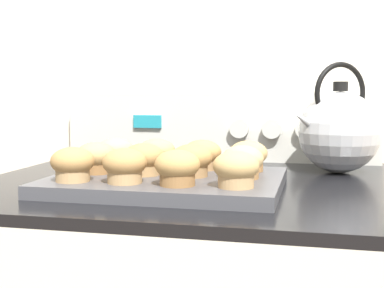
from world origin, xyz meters
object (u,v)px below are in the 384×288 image
muffin_r2_c1 (157,153)px  muffin_r0_c0 (73,164)px  muffin_r0_c3 (236,169)px  muffin_r1_c1 (144,159)px  muffin_r1_c0 (96,158)px  muffin_pan (167,182)px  muffin_r2_c0 (115,152)px  muffin_r0_c2 (177,168)px  muffin_r2_c3 (248,156)px  muffin_r0_c1 (125,166)px  muffin_r1_c3 (242,162)px  muffin_r1_c2 (192,160)px  tea_kettle (339,131)px  muffin_r2_c2 (202,155)px

muffin_r2_c1 → muffin_r0_c0: bearing=-115.7°
muffin_r0_c3 → muffin_r1_c1: (-0.17, 0.08, 0.00)m
muffin_r1_c0 → muffin_r2_c1: size_ratio=1.00×
muffin_pan → muffin_r2_c0: 0.16m
muffin_pan → muffin_r1_c0: bearing=-179.3°
muffin_r0_c2 → muffin_r0_c3: bearing=2.7°
muffin_r1_c1 → muffin_r2_c0: bearing=134.3°
muffin_r2_c1 → muffin_r2_c3: bearing=-1.7°
muffin_r0_c1 → muffin_r1_c3: size_ratio=1.00×
muffin_r1_c0 → muffin_r1_c2: bearing=0.9°
muffin_r2_c3 → muffin_r2_c0: bearing=179.6°
muffin_r2_c0 → muffin_pan: bearing=-34.0°
tea_kettle → muffin_r1_c3: bearing=-123.1°
muffin_r1_c0 → muffin_r2_c2: (0.18, 0.09, 0.00)m
muffin_r0_c1 → muffin_r1_c0: bearing=135.0°
muffin_r0_c0 → muffin_r1_c3: bearing=19.1°
muffin_r0_c0 → muffin_r1_c2: 0.20m
muffin_r1_c1 → muffin_r2_c2: (0.09, 0.09, 0.00)m
muffin_r0_c0 → muffin_r0_c3: (0.27, 0.01, 0.00)m
muffin_r2_c3 → muffin_r2_c1: bearing=178.3°
muffin_r0_c1 → muffin_r1_c1: size_ratio=1.00×
muffin_r0_c1 → muffin_r1_c3: (0.18, 0.09, 0.00)m
muffin_r1_c2 → muffin_r2_c2: bearing=89.7°
muffin_r0_c0 → muffin_r0_c1: (0.09, 0.00, 0.00)m
muffin_r0_c2 → muffin_r1_c3: same height
muffin_r1_c3 → tea_kettle: (0.16, 0.25, 0.04)m
muffin_r0_c3 → muffin_r2_c1: size_ratio=1.00×
muffin_r2_c2 → tea_kettle: bearing=33.4°
muffin_pan → muffin_r0_c3: size_ratio=5.54×
muffin_pan → muffin_r2_c2: bearing=63.2°
muffin_pan → muffin_r0_c0: size_ratio=5.54×
tea_kettle → muffin_r1_c1: bearing=-142.9°
muffin_r1_c2 → muffin_r2_c3: (0.09, 0.08, 0.00)m
muffin_r0_c3 → muffin_r2_c2: size_ratio=1.00×
muffin_r0_c0 → muffin_r1_c3: 0.28m
muffin_r0_c0 → muffin_r1_c2: same height
muffin_r0_c1 → muffin_r0_c3: same height
muffin_r1_c0 → muffin_r2_c2: bearing=26.6°
muffin_r0_c2 → muffin_r1_c0: (-0.17, 0.09, 0.00)m
muffin_r0_c3 → tea_kettle: bearing=64.3°
muffin_pan → muffin_r1_c2: muffin_r1_c2 is taller
muffin_r1_c2 → muffin_r2_c0: same height
muffin_r0_c0 → muffin_r1_c2: bearing=27.5°
muffin_r0_c1 → tea_kettle: 0.48m
muffin_pan → tea_kettle: 0.40m
muffin_r1_c1 → muffin_r1_c2: size_ratio=1.00×
muffin_r1_c2 → muffin_r2_c0: (-0.17, 0.09, 0.00)m
muffin_r0_c1 → muffin_r1_c2: bearing=44.9°
muffin_r2_c0 → muffin_r2_c3: (0.26, -0.00, 0.00)m
tea_kettle → muffin_r0_c3: bearing=-115.7°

